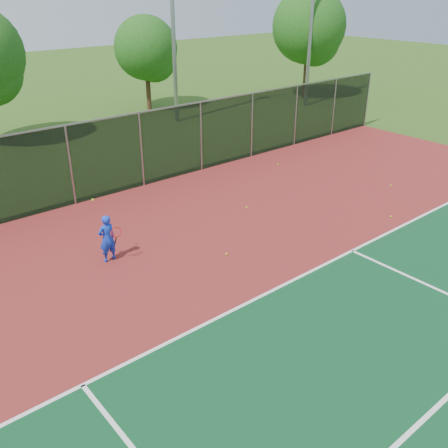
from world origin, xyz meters
name	(u,v)px	position (x,y,z in m)	size (l,w,h in m)	color
ground	(401,322)	(0.00, 0.00, 0.00)	(120.00, 120.00, 0.00)	#2D5117
court_apron	(337,287)	(0.00, 2.00, 0.01)	(30.00, 20.00, 0.02)	maroon
fence_back	(141,149)	(0.00, 12.00, 1.56)	(30.00, 0.06, 3.03)	black
tennis_player	(107,238)	(-4.07, 7.33, 0.76)	(0.59, 0.60, 2.03)	#1538CC
practice_ball_0	(246,207)	(1.68, 7.55, 0.06)	(0.07, 0.07, 0.07)	#B9DA19
practice_ball_1	(391,217)	(5.08, 3.65, 0.06)	(0.07, 0.07, 0.07)	#B9DA19
practice_ball_2	(278,164)	(6.07, 10.24, 0.06)	(0.07, 0.07, 0.07)	#B9DA19
practice_ball_3	(226,254)	(-1.17, 5.31, 0.06)	(0.07, 0.07, 0.07)	#B9DA19
practice_ball_4	(391,186)	(7.72, 5.39, 0.06)	(0.07, 0.07, 0.07)	#B9DA19
tree_back_mid	(148,51)	(7.75, 23.68, 3.68)	(3.99, 3.99, 5.87)	#352113
tree_back_right	(310,30)	(18.34, 19.55, 4.66)	(5.06, 5.06, 7.43)	#352113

